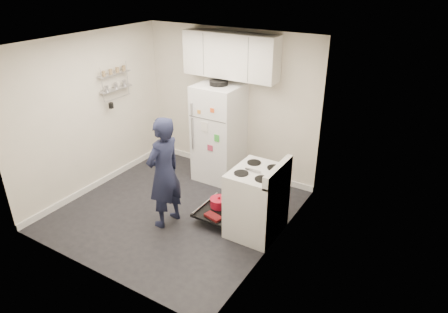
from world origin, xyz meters
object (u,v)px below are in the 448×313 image
Objects in this scene: open_oven_door at (219,207)px; person at (164,173)px; refrigerator at (219,133)px; electric_range at (256,202)px.

open_oven_door is 0.99m from person.
refrigerator is 1.58m from person.
open_oven_door is 1.43m from refrigerator.
refrigerator is at bearing 121.81° from open_oven_door.
person is (-0.58, -0.49, 0.63)m from open_oven_door.
refrigerator reaches higher than open_oven_door.
electric_range is 1.72m from refrigerator.
open_oven_door is at bearing 136.16° from person.
open_oven_door is (-0.60, 0.02, -0.29)m from electric_range.
person is (0.09, -1.57, -0.03)m from refrigerator.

